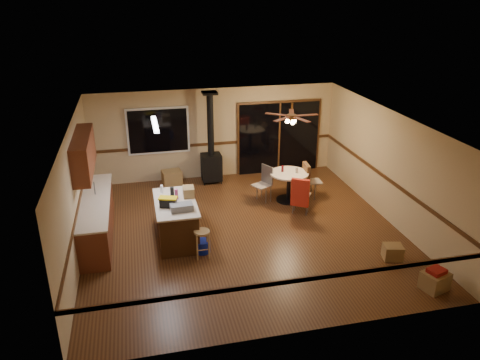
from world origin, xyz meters
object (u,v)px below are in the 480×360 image
object	(u,v)px
blue_bucket	(203,246)
chair_left	(265,179)
toolbox_grey	(182,207)
box_under_window	(172,178)
chair_right	(307,177)
box_corner_a	(435,281)
toolbox_black	(168,203)
box_corner_b	(393,252)
kitchen_island	(176,220)
wood_stove	(211,158)
chair_near	(300,192)
dining_table	(289,181)
bar_stool	(202,244)

from	to	relation	value
blue_bucket	chair_left	bearing A→B (deg)	48.24
toolbox_grey	box_under_window	world-z (taller)	toolbox_grey
chair_right	box_corner_a	world-z (taller)	chair_right
toolbox_black	box_corner_b	distance (m)	4.75
box_under_window	box_corner_a	world-z (taller)	box_under_window
kitchen_island	wood_stove	world-z (taller)	wood_stove
wood_stove	toolbox_black	bearing A→B (deg)	-114.17
chair_left	wood_stove	bearing A→B (deg)	126.43
blue_bucket	chair_near	distance (m)	2.88
blue_bucket	box_corner_a	xyz separation A→B (m)	(3.98, -2.25, 0.04)
box_under_window	box_corner_a	xyz separation A→B (m)	(4.27, -6.04, -0.04)
wood_stove	dining_table	distance (m)	2.43
toolbox_grey	kitchen_island	bearing A→B (deg)	101.37
chair_near	chair_right	xyz separation A→B (m)	(0.51, 0.92, 0.00)
wood_stove	toolbox_grey	size ratio (longest dim) A/B	5.46
bar_stool	chair_near	xyz separation A→B (m)	(2.60, 1.37, 0.30)
blue_bucket	dining_table	distance (m)	3.32
chair_near	box_corner_b	bearing A→B (deg)	-62.96
dining_table	bar_stool	bearing A→B (deg)	-139.43
box_under_window	box_corner_b	distance (m)	6.37
toolbox_grey	chair_right	xyz separation A→B (m)	(3.47, 1.88, -0.37)
kitchen_island	toolbox_grey	size ratio (longest dim) A/B	3.64
box_corner_a	box_corner_b	xyz separation A→B (m)	(-0.22, 1.12, -0.02)
dining_table	chair_near	world-z (taller)	chair_near
toolbox_black	chair_left	distance (m)	3.14
kitchen_island	dining_table	size ratio (longest dim) A/B	1.69
toolbox_black	chair_near	bearing A→B (deg)	12.69
toolbox_black	box_under_window	size ratio (longest dim) A/B	0.65
blue_bucket	chair_left	size ratio (longest dim) A/B	0.59
dining_table	box_under_window	bearing A→B (deg)	148.82
chair_left	chair_near	xyz separation A→B (m)	(0.61, -1.00, 0.01)
wood_stove	toolbox_black	world-z (taller)	wood_stove
box_corner_b	kitchen_island	bearing A→B (deg)	156.78
chair_near	box_corner_b	xyz separation A→B (m)	(1.19, -2.33, -0.45)
toolbox_black	chair_right	xyz separation A→B (m)	(3.72, 1.64, -0.40)
bar_stool	box_corner_b	distance (m)	3.91
box_corner_a	bar_stool	bearing A→B (deg)	152.62
wood_stove	toolbox_black	distance (m)	3.58
kitchen_island	box_corner_b	size ratio (longest dim) A/B	4.48
chair_near	box_corner_b	world-z (taller)	chair_near
wood_stove	box_corner_a	xyz separation A→B (m)	(3.15, -5.99, -0.56)
kitchen_island	chair_right	world-z (taller)	chair_right
dining_table	box_corner_a	bearing A→B (deg)	-71.90
toolbox_grey	box_corner_a	xyz separation A→B (m)	(4.36, -2.49, -0.80)
kitchen_island	box_under_window	xyz separation A→B (m)	(0.17, 3.10, -0.24)
chair_near	box_corner_a	distance (m)	3.75
chair_right	dining_table	bearing A→B (deg)	-172.91
kitchen_island	box_corner_b	bearing A→B (deg)	-23.22
bar_stool	box_corner_b	size ratio (longest dim) A/B	1.59
kitchen_island	blue_bucket	bearing A→B (deg)	-55.89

